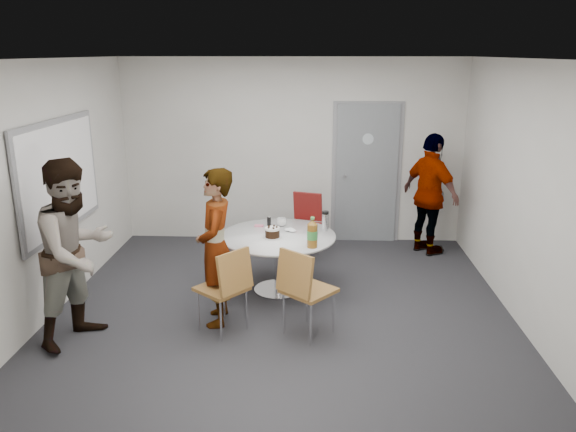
# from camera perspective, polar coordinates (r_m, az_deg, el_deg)

# --- Properties ---
(floor) EXTENTS (5.00, 5.00, 0.00)m
(floor) POSITION_cam_1_polar(r_m,az_deg,el_deg) (6.35, -0.53, -9.47)
(floor) COLOR black
(floor) RESTS_ON ground
(ceiling) EXTENTS (5.00, 5.00, 0.00)m
(ceiling) POSITION_cam_1_polar(r_m,az_deg,el_deg) (5.71, -0.60, 15.71)
(ceiling) COLOR silver
(ceiling) RESTS_ON wall_back
(wall_back) EXTENTS (5.00, 0.00, 5.00)m
(wall_back) POSITION_cam_1_polar(r_m,az_deg,el_deg) (8.33, 0.44, 6.58)
(wall_back) COLOR beige
(wall_back) RESTS_ON floor
(wall_left) EXTENTS (0.00, 5.00, 5.00)m
(wall_left) POSITION_cam_1_polar(r_m,az_deg,el_deg) (6.52, -23.08, 2.50)
(wall_left) COLOR beige
(wall_left) RESTS_ON floor
(wall_right) EXTENTS (0.00, 5.00, 5.00)m
(wall_right) POSITION_cam_1_polar(r_m,az_deg,el_deg) (6.26, 22.95, 1.98)
(wall_right) COLOR beige
(wall_right) RESTS_ON floor
(wall_front) EXTENTS (5.00, 0.00, 5.00)m
(wall_front) POSITION_cam_1_polar(r_m,az_deg,el_deg) (3.52, -2.93, -7.40)
(wall_front) COLOR beige
(wall_front) RESTS_ON floor
(door) EXTENTS (1.02, 0.17, 2.12)m
(door) POSITION_cam_1_polar(r_m,az_deg,el_deg) (8.40, 7.96, 4.26)
(door) COLOR slate
(door) RESTS_ON wall_back
(whiteboard) EXTENTS (0.04, 1.90, 1.25)m
(whiteboard) POSITION_cam_1_polar(r_m,az_deg,el_deg) (6.66, -22.15, 3.76)
(whiteboard) COLOR gray
(whiteboard) RESTS_ON wall_left
(table) EXTENTS (1.35, 1.35, 1.05)m
(table) POSITION_cam_1_polar(r_m,az_deg,el_deg) (6.57, -0.72, -2.70)
(table) COLOR silver
(table) RESTS_ON floor
(chair_near_left) EXTENTS (0.63, 0.62, 0.91)m
(chair_near_left) POSITION_cam_1_polar(r_m,az_deg,el_deg) (5.66, -6.16, -6.74)
(chair_near_left) COLOR brown
(chair_near_left) RESTS_ON floor
(chair_near_right) EXTENTS (0.64, 0.65, 0.93)m
(chair_near_right) POSITION_cam_1_polar(r_m,az_deg,el_deg) (5.55, 1.50, -6.97)
(chair_near_right) COLOR brown
(chair_near_right) RESTS_ON floor
(chair_far) EXTENTS (0.53, 0.56, 0.90)m
(chair_far) POSITION_cam_1_polar(r_m,az_deg,el_deg) (7.76, 1.76, -0.26)
(chair_far) COLOR maroon
(chair_far) RESTS_ON floor
(person_main) EXTENTS (0.45, 0.64, 1.66)m
(person_main) POSITION_cam_1_polar(r_m,az_deg,el_deg) (5.82, -7.33, -3.21)
(person_main) COLOR #A5C6EA
(person_main) RESTS_ON floor
(person_left) EXTENTS (1.01, 1.10, 1.83)m
(person_left) POSITION_cam_1_polar(r_m,az_deg,el_deg) (5.77, -20.74, -3.45)
(person_left) COLOR white
(person_left) RESTS_ON floor
(person_right) EXTENTS (0.90, 1.06, 1.71)m
(person_right) POSITION_cam_1_polar(r_m,az_deg,el_deg) (8.05, 14.28, 2.12)
(person_right) COLOR black
(person_right) RESTS_ON floor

